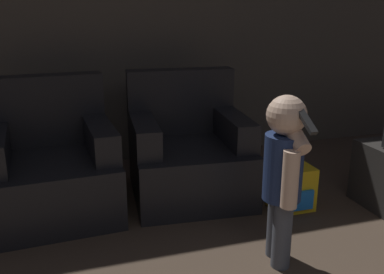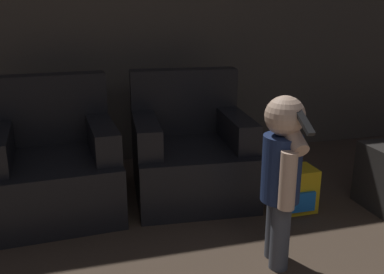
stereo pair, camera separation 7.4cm
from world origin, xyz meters
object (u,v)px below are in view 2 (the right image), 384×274
object	(u,v)px
armchair_left	(54,165)
toy_backpack	(294,190)
armchair_right	(190,153)
person_toddler	(282,169)

from	to	relation	value
armchair_left	toy_backpack	size ratio (longest dim) A/B	2.93
armchair_right	person_toddler	size ratio (longest dim) A/B	0.98
armchair_left	toy_backpack	bearing A→B (deg)	-20.33
armchair_left	person_toddler	bearing A→B (deg)	-44.52
toy_backpack	armchair_right	bearing A→B (deg)	140.85
person_toddler	toy_backpack	world-z (taller)	person_toddler
person_toddler	toy_backpack	distance (m)	0.77
armchair_left	toy_backpack	world-z (taller)	armchair_left
toy_backpack	person_toddler	bearing A→B (deg)	-125.77
armchair_right	person_toddler	world-z (taller)	person_toddler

